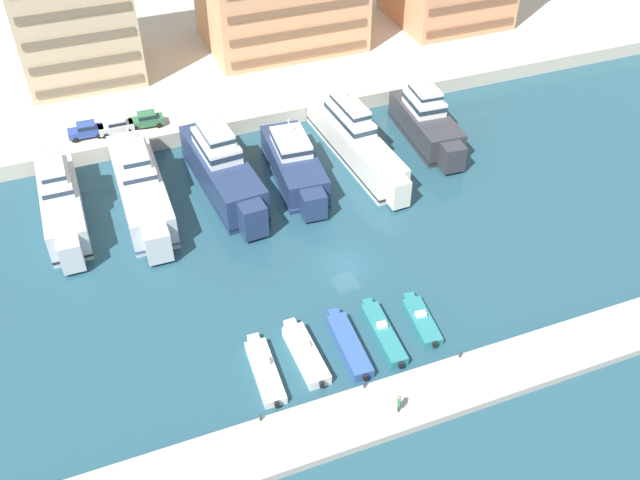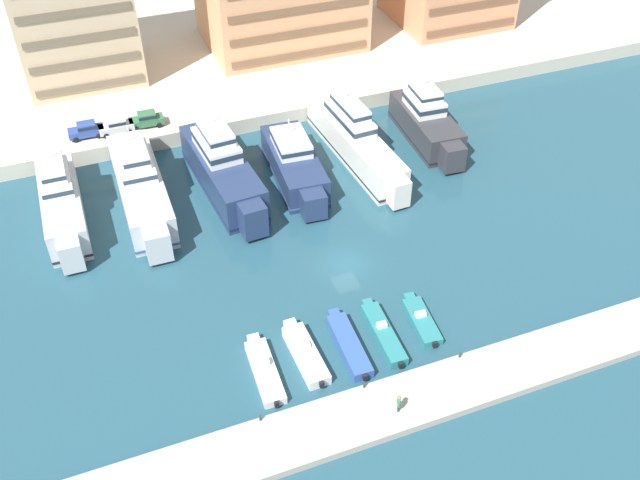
% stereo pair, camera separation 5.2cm
% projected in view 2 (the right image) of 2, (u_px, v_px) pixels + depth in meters
% --- Properties ---
extents(ground_plane, '(400.00, 400.00, 0.00)m').
position_uv_depth(ground_plane, '(346.00, 264.00, 70.39)').
color(ground_plane, '#234C5B').
extents(quay_promenade, '(180.00, 70.00, 1.98)m').
position_uv_depth(quay_promenade, '(197.00, 16.00, 113.68)').
color(quay_promenade, beige).
rests_on(quay_promenade, ground).
extents(pier_dock, '(120.00, 5.17, 0.74)m').
position_uv_depth(pier_dock, '(428.00, 395.00, 57.86)').
color(pier_dock, '#A8A399').
rests_on(pier_dock, ground).
extents(yacht_silver_far_left, '(4.02, 18.22, 8.24)m').
position_uv_depth(yacht_silver_far_left, '(61.00, 201.00, 74.27)').
color(yacht_silver_far_left, silver).
rests_on(yacht_silver_far_left, ground).
extents(yacht_silver_left, '(4.80, 20.69, 8.42)m').
position_uv_depth(yacht_silver_left, '(141.00, 186.00, 76.25)').
color(yacht_silver_left, silver).
rests_on(yacht_silver_left, ground).
extents(yacht_navy_mid_left, '(5.89, 19.50, 9.07)m').
position_uv_depth(yacht_navy_mid_left, '(223.00, 169.00, 78.12)').
color(yacht_navy_mid_left, navy).
rests_on(yacht_navy_mid_left, ground).
extents(yacht_navy_center_left, '(5.61, 16.53, 6.62)m').
position_uv_depth(yacht_navy_center_left, '(295.00, 164.00, 80.16)').
color(yacht_navy_center_left, navy).
rests_on(yacht_navy_center_left, ground).
extents(yacht_ivory_center, '(4.83, 22.21, 8.46)m').
position_uv_depth(yacht_ivory_center, '(355.00, 139.00, 83.19)').
color(yacht_ivory_center, silver).
rests_on(yacht_ivory_center, ground).
extents(yacht_charcoal_center_right, '(5.34, 15.84, 8.14)m').
position_uv_depth(yacht_charcoal_center_right, '(427.00, 122.00, 86.34)').
color(yacht_charcoal_center_right, '#333338').
rests_on(yacht_charcoal_center_right, ground).
extents(motorboat_white_far_left, '(2.18, 7.95, 1.36)m').
position_uv_depth(motorboat_white_far_left, '(264.00, 370.00, 59.75)').
color(motorboat_white_far_left, white).
rests_on(motorboat_white_far_left, ground).
extents(motorboat_white_left, '(2.12, 7.80, 1.42)m').
position_uv_depth(motorboat_white_left, '(305.00, 353.00, 60.98)').
color(motorboat_white_left, white).
rests_on(motorboat_white_left, ground).
extents(motorboat_blue_mid_left, '(2.04, 8.19, 0.99)m').
position_uv_depth(motorboat_blue_mid_left, '(349.00, 345.00, 61.79)').
color(motorboat_blue_mid_left, '#33569E').
rests_on(motorboat_blue_mid_left, ground).
extents(motorboat_teal_center_left, '(1.92, 8.18, 1.36)m').
position_uv_depth(motorboat_teal_center_left, '(383.00, 333.00, 62.80)').
color(motorboat_teal_center_left, teal).
rests_on(motorboat_teal_center_left, ground).
extents(motorboat_teal_center, '(2.32, 6.67, 1.07)m').
position_uv_depth(motorboat_teal_center, '(421.00, 320.00, 64.18)').
color(motorboat_teal_center, teal).
rests_on(motorboat_teal_center, ground).
extents(car_blue_far_left, '(4.13, 1.98, 1.80)m').
position_uv_depth(car_blue_far_left, '(86.00, 129.00, 83.95)').
color(car_blue_far_left, '#28428E').
rests_on(car_blue_far_left, quay_promenade).
extents(car_silver_left, '(4.10, 1.92, 1.80)m').
position_uv_depth(car_silver_left, '(116.00, 125.00, 84.63)').
color(car_silver_left, '#B7BCC1').
rests_on(car_silver_left, quay_promenade).
extents(car_green_mid_left, '(4.15, 2.03, 1.80)m').
position_uv_depth(car_green_mid_left, '(147.00, 119.00, 85.76)').
color(car_green_mid_left, '#2D6642').
rests_on(car_green_mid_left, quay_promenade).
extents(pedestrian_near_edge, '(0.39, 0.64, 1.75)m').
position_uv_depth(pedestrian_near_edge, '(399.00, 402.00, 55.58)').
color(pedestrian_near_edge, '#282D3D').
rests_on(pedestrian_near_edge, pier_dock).
extents(bollard_west, '(0.20, 0.20, 0.61)m').
position_uv_depth(bollard_west, '(260.00, 418.00, 55.36)').
color(bollard_west, '#2D2D33').
rests_on(bollard_west, pier_dock).
extents(bollard_west_mid, '(0.20, 0.20, 0.61)m').
position_uv_depth(bollard_west_mid, '(364.00, 385.00, 57.78)').
color(bollard_west_mid, '#2D2D33').
rests_on(bollard_west_mid, pier_dock).
extents(bollard_east_mid, '(0.20, 0.20, 0.61)m').
position_uv_depth(bollard_east_mid, '(460.00, 354.00, 60.21)').
color(bollard_east_mid, '#2D2D33').
rests_on(bollard_east_mid, pier_dock).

